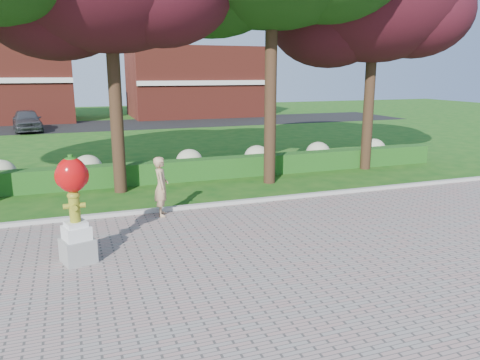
{
  "coord_description": "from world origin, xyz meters",
  "views": [
    {
      "loc": [
        -3.52,
        -10.49,
        4.13
      ],
      "look_at": [
        0.67,
        1.0,
        1.3
      ],
      "focal_mm": 35.0,
      "sensor_mm": 36.0,
      "label": 1
    }
  ],
  "objects": [
    {
      "name": "tree_far_right",
      "position": [
        8.4,
        6.58,
        6.97
      ],
      "size": [
        7.88,
        6.72,
        10.21
      ],
      "color": "black",
      "rests_on": "ground"
    },
    {
      "name": "curb",
      "position": [
        0.0,
        3.0,
        0.07
      ],
      "size": [
        40.0,
        0.18,
        0.15
      ],
      "primitive_type": "cube",
      "color": "#ADADA5",
      "rests_on": "ground"
    },
    {
      "name": "walkway",
      "position": [
        0.0,
        -4.0,
        0.02
      ],
      "size": [
        40.0,
        14.0,
        0.04
      ],
      "primitive_type": "cube",
      "color": "gray",
      "rests_on": "ground"
    },
    {
      "name": "ground",
      "position": [
        0.0,
        0.0,
        0.0
      ],
      "size": [
        100.0,
        100.0,
        0.0
      ],
      "primitive_type": "plane",
      "color": "#144B12",
      "rests_on": "ground"
    },
    {
      "name": "hydrangea_row",
      "position": [
        0.57,
        8.0,
        0.55
      ],
      "size": [
        20.1,
        1.1,
        0.99
      ],
      "color": "#B9BB8F",
      "rests_on": "ground"
    },
    {
      "name": "building_right",
      "position": [
        8.0,
        34.0,
        3.2
      ],
      "size": [
        12.0,
        8.0,
        6.4
      ],
      "primitive_type": "cube",
      "color": "maroon",
      "rests_on": "ground"
    },
    {
      "name": "street",
      "position": [
        0.0,
        28.0,
        0.01
      ],
      "size": [
        50.0,
        8.0,
        0.02
      ],
      "primitive_type": "cube",
      "color": "black",
      "rests_on": "ground"
    },
    {
      "name": "hydrant_sculpture",
      "position": [
        -3.56,
        -0.18,
        1.31
      ],
      "size": [
        0.82,
        0.82,
        2.41
      ],
      "rotation": [
        0.0,
        0.0,
        0.31
      ],
      "color": "gray",
      "rests_on": "walkway"
    },
    {
      "name": "lawn_hedge",
      "position": [
        0.0,
        7.0,
        0.4
      ],
      "size": [
        24.0,
        0.7,
        0.8
      ],
      "primitive_type": "cube",
      "color": "#184914",
      "rests_on": "ground"
    },
    {
      "name": "woman",
      "position": [
        -1.17,
        2.6,
        0.91
      ],
      "size": [
        0.5,
        0.69,
        1.74
      ],
      "primitive_type": "imported",
      "rotation": [
        0.0,
        0.0,
        1.43
      ],
      "color": "tan",
      "rests_on": "walkway"
    },
    {
      "name": "parked_car",
      "position": [
        -6.35,
        25.89,
        0.79
      ],
      "size": [
        2.39,
        4.74,
        1.55
      ],
      "primitive_type": "imported",
      "rotation": [
        0.0,
        0.0,
        0.13
      ],
      "color": "#3B3D42",
      "rests_on": "street"
    }
  ]
}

